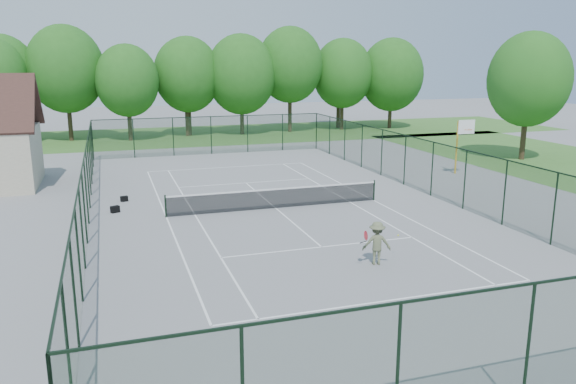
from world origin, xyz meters
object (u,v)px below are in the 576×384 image
object	(u,v)px
basketball_goal	(462,136)
tennis_net	(276,197)
sports_bag_a	(115,209)
tennis_player	(377,243)

from	to	relation	value
basketball_goal	tennis_net	bearing A→B (deg)	-162.04
sports_bag_a	tennis_player	distance (m)	13.86
basketball_goal	tennis_player	xyz separation A→B (m)	(-12.77, -13.35, -1.76)
tennis_net	sports_bag_a	bearing A→B (deg)	167.85
tennis_net	tennis_player	distance (m)	8.91
tennis_net	basketball_goal	size ratio (longest dim) A/B	3.04
basketball_goal	sports_bag_a	distance (m)	22.10
tennis_player	tennis_net	bearing A→B (deg)	97.82
tennis_net	tennis_player	size ratio (longest dim) A/B	5.56
tennis_net	basketball_goal	distance (m)	14.83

